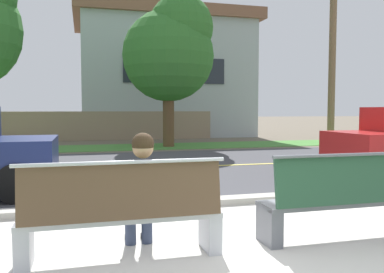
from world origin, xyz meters
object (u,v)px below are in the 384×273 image
(seated_person_olive, at_px, (142,188))
(shade_tree_left, at_px, (171,49))
(bench_left, at_px, (123,215))
(bench_right, at_px, (346,200))

(seated_person_olive, bearing_deg, shade_tree_left, 76.28)
(bench_left, height_order, seated_person_olive, seated_person_olive)
(bench_right, height_order, seated_person_olive, seated_person_olive)
(bench_left, bearing_deg, bench_right, 0.00)
(bench_right, bearing_deg, seated_person_olive, 175.69)
(bench_left, distance_m, seated_person_olive, 0.35)
(bench_left, xyz_separation_m, shade_tree_left, (3.06, 11.85, 3.41))
(bench_right, bearing_deg, bench_left, 180.00)
(bench_left, height_order, shade_tree_left, shade_tree_left)
(bench_left, distance_m, shade_tree_left, 12.70)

